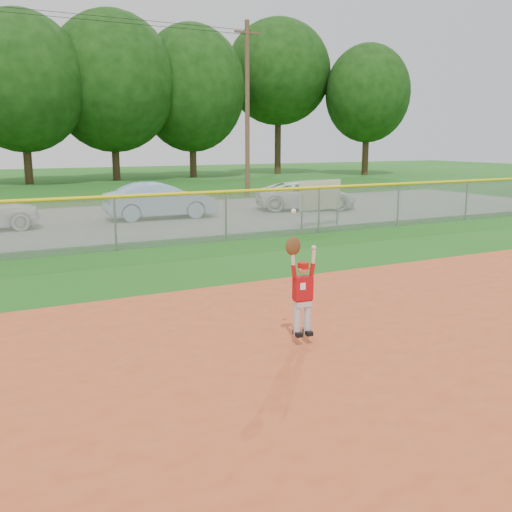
{
  "coord_description": "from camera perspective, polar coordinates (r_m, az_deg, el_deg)",
  "views": [
    {
      "loc": [
        -3.64,
        -5.56,
        3.02
      ],
      "look_at": [
        0.65,
        2.8,
        1.1
      ],
      "focal_mm": 40.0,
      "sensor_mm": 36.0,
      "label": 1
    }
  ],
  "objects": [
    {
      "name": "ground",
      "position": [
        7.3,
        5.61,
        -12.94
      ],
      "size": [
        120.0,
        120.0,
        0.0
      ],
      "primitive_type": "plane",
      "color": "#195312",
      "rests_on": "ground"
    },
    {
      "name": "parking_strip",
      "position": [
        22.07,
        -17.46,
        3.19
      ],
      "size": [
        44.0,
        10.0,
        0.03
      ],
      "primitive_type": "cube",
      "color": "slate",
      "rests_on": "ground"
    },
    {
      "name": "car_blue",
      "position": [
        22.4,
        -9.54,
        5.5
      ],
      "size": [
        4.3,
        1.72,
        1.39
      ],
      "primitive_type": "imported",
      "rotation": [
        0.0,
        0.0,
        1.51
      ],
      "color": "#83A9C4",
      "rests_on": "parking_strip"
    },
    {
      "name": "car_white_b",
      "position": [
        25.07,
        5.02,
        6.05
      ],
      "size": [
        4.81,
        3.31,
        1.22
      ],
      "primitive_type": "imported",
      "rotation": [
        0.0,
        0.0,
        1.25
      ],
      "color": "white",
      "rests_on": "parking_strip"
    },
    {
      "name": "sponsor_sign",
      "position": [
        20.09,
        6.45,
        5.96
      ],
      "size": [
        1.85,
        0.31,
        1.65
      ],
      "color": "gray",
      "rests_on": "ground"
    },
    {
      "name": "outfield_fence",
      "position": [
        16.13,
        -13.92,
        3.59
      ],
      "size": [
        40.06,
        0.1,
        1.55
      ],
      "color": "gray",
      "rests_on": "ground"
    },
    {
      "name": "power_lines",
      "position": [
        28.0,
        -18.18,
        14.38
      ],
      "size": [
        19.4,
        0.24,
        9.0
      ],
      "color": "#4C3823",
      "rests_on": "ground"
    },
    {
      "name": "tree_line",
      "position": [
        43.94,
        -21.98,
        16.63
      ],
      "size": [
        62.37,
        13.0,
        14.43
      ],
      "color": "#422D1C",
      "rests_on": "ground"
    },
    {
      "name": "ballplayer",
      "position": [
        8.35,
        4.56,
        -3.09
      ],
      "size": [
        0.49,
        0.22,
        1.89
      ],
      "color": "silver",
      "rests_on": "ground"
    }
  ]
}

